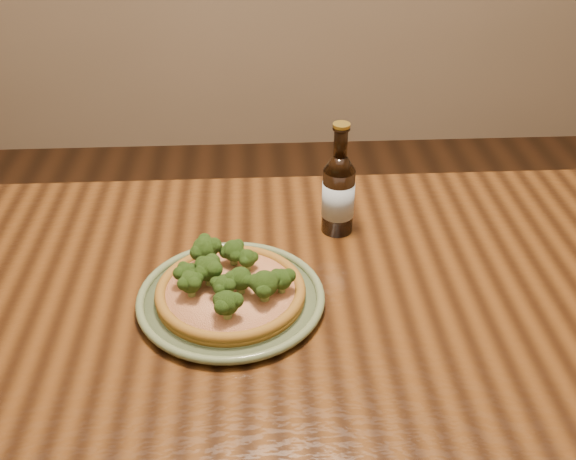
{
  "coord_description": "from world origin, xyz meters",
  "views": [
    {
      "loc": [
        -0.04,
        -0.71,
        1.44
      ],
      "look_at": [
        0.01,
        0.24,
        0.82
      ],
      "focal_mm": 42.0,
      "sensor_mm": 36.0,
      "label": 1
    }
  ],
  "objects_px": {
    "table": "(287,359)",
    "beer_bottle": "(338,193)",
    "pizza": "(230,288)",
    "plate": "(231,298)"
  },
  "relations": [
    {
      "from": "pizza",
      "to": "table",
      "type": "bearing_deg",
      "value": -22.88
    },
    {
      "from": "table",
      "to": "plate",
      "type": "relative_size",
      "value": 5.31
    },
    {
      "from": "plate",
      "to": "beer_bottle",
      "type": "bearing_deg",
      "value": 46.66
    },
    {
      "from": "table",
      "to": "beer_bottle",
      "type": "distance_m",
      "value": 0.32
    },
    {
      "from": "pizza",
      "to": "beer_bottle",
      "type": "distance_m",
      "value": 0.29
    },
    {
      "from": "pizza",
      "to": "beer_bottle",
      "type": "xyz_separation_m",
      "value": [
        0.19,
        0.2,
        0.05
      ]
    },
    {
      "from": "table",
      "to": "plate",
      "type": "height_order",
      "value": "plate"
    },
    {
      "from": "pizza",
      "to": "beer_bottle",
      "type": "bearing_deg",
      "value": 46.37
    },
    {
      "from": "table",
      "to": "pizza",
      "type": "relative_size",
      "value": 6.69
    },
    {
      "from": "table",
      "to": "pizza",
      "type": "xyz_separation_m",
      "value": [
        -0.09,
        0.04,
        0.12
      ]
    }
  ]
}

